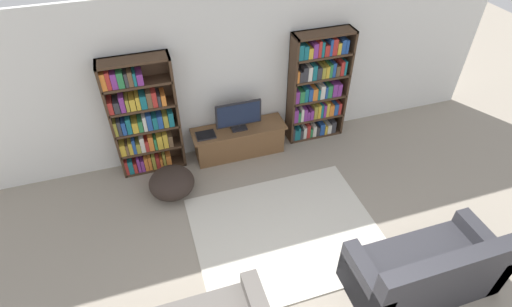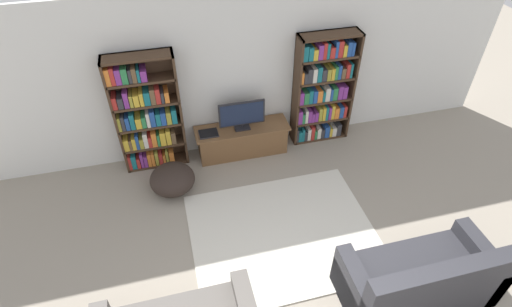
# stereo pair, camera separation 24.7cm
# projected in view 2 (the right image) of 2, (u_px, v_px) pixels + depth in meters

# --- Properties ---
(wall_back) EXTENTS (8.80, 0.06, 2.60)m
(wall_back) POSITION_uv_depth(u_px,v_px,m) (236.00, 74.00, 6.01)
(wall_back) COLOR silver
(wall_back) RESTS_ON ground_plane
(bookshelf_left) EXTENTS (0.96, 0.30, 1.87)m
(bookshelf_left) POSITION_uv_depth(u_px,v_px,m) (146.00, 116.00, 5.87)
(bookshelf_left) COLOR #422D1E
(bookshelf_left) RESTS_ON ground_plane
(bookshelf_right) EXTENTS (0.96, 0.30, 1.87)m
(bookshelf_right) POSITION_uv_depth(u_px,v_px,m) (322.00, 90.00, 6.38)
(bookshelf_right) COLOR #422D1E
(bookshelf_right) RESTS_ON ground_plane
(tv_stand) EXTENTS (1.50, 0.46, 0.50)m
(tv_stand) POSITION_uv_depth(u_px,v_px,m) (242.00, 140.00, 6.48)
(tv_stand) COLOR brown
(tv_stand) RESTS_ON ground_plane
(television) EXTENTS (0.72, 0.16, 0.49)m
(television) POSITION_uv_depth(u_px,v_px,m) (242.00, 115.00, 6.14)
(television) COLOR black
(television) RESTS_ON tv_stand
(laptop) EXTENTS (0.30, 0.23, 0.03)m
(laptop) POSITION_uv_depth(u_px,v_px,m) (208.00, 133.00, 6.18)
(laptop) COLOR #28282D
(laptop) RESTS_ON tv_stand
(area_rug) EXTENTS (2.43, 1.98, 0.02)m
(area_rug) POSITION_uv_depth(u_px,v_px,m) (283.00, 233.00, 5.34)
(area_rug) COLOR beige
(area_rug) RESTS_ON ground_plane
(couch_right_sofa) EXTENTS (1.70, 0.82, 0.95)m
(couch_right_sofa) POSITION_uv_depth(u_px,v_px,m) (419.00, 280.00, 4.45)
(couch_right_sofa) COLOR #2D2D33
(couch_right_sofa) RESTS_ON ground_plane
(beanbag_ottoman) EXTENTS (0.66, 0.66, 0.40)m
(beanbag_ottoman) POSITION_uv_depth(u_px,v_px,m) (172.00, 179.00, 5.85)
(beanbag_ottoman) COLOR #2D231E
(beanbag_ottoman) RESTS_ON ground_plane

